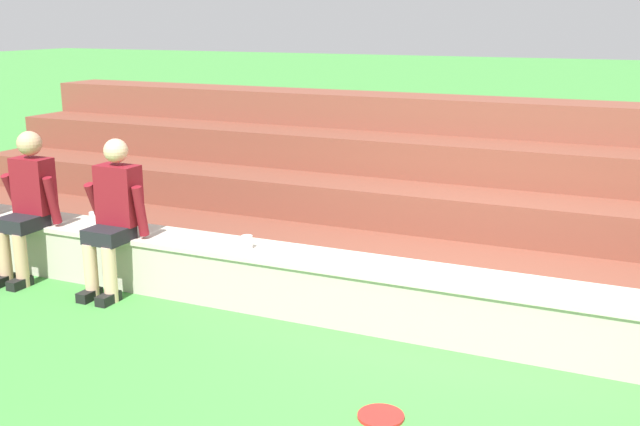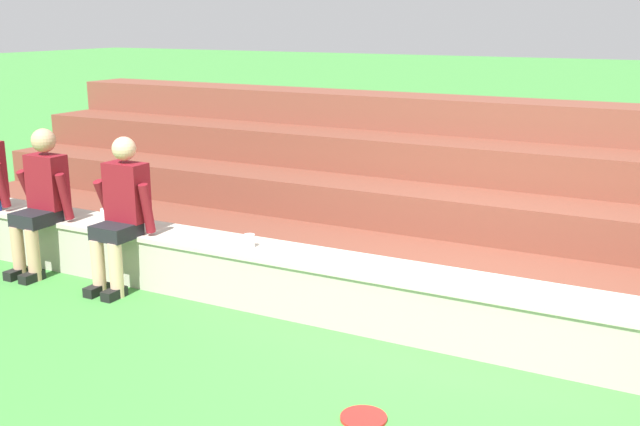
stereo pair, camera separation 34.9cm
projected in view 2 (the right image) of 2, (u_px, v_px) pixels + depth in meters
The scene contains 8 objects.
ground_plane at pixel (449, 355), 5.17m from camera, with size 80.00×80.00×0.00m, color #428E3D.
stone_seating_wall at pixel (461, 310), 5.30m from camera, with size 9.91×0.50×0.47m.
brick_bleachers at pixel (534, 205), 7.07m from camera, with size 11.71×2.53×1.42m.
person_left_of_center at pixel (41, 198), 6.70m from camera, with size 0.52×0.56×1.29m.
person_center at pixel (121, 211), 6.29m from camera, with size 0.53×0.54×1.28m.
plastic_cup_middle at pixel (249, 241), 5.99m from camera, with size 0.09×0.09×0.11m, color white.
plastic_cup_left_end at pixel (105, 214), 6.81m from camera, with size 0.08×0.08×0.10m, color white.
frisbee at pixel (364, 418), 4.34m from camera, with size 0.27×0.27×0.02m, color red.
Camera 2 is at (1.47, -4.62, 2.23)m, focal length 42.63 mm.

